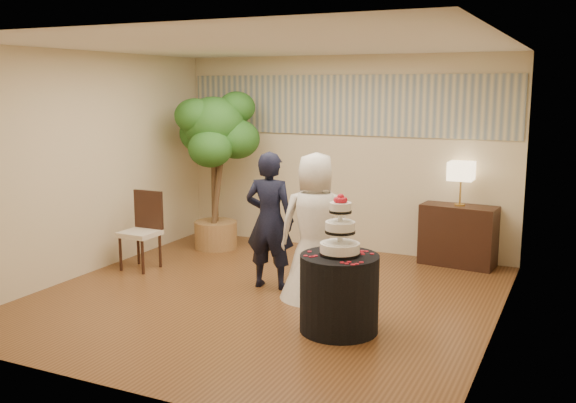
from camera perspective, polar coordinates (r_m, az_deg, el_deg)
The scene contains 15 objects.
floor at distance 7.38m, azimuth -2.05°, elevation -8.49°, with size 5.00×5.00×0.00m, color brown.
ceiling at distance 7.00m, azimuth -2.20°, elevation 13.76°, with size 5.00×5.00×0.00m, color white.
wall_back at distance 9.33m, azimuth 4.96°, elevation 4.24°, with size 5.00×0.06×2.80m, color beige.
wall_front at distance 5.00m, azimuth -15.38°, elevation -1.31°, with size 5.00×0.06×2.80m, color beige.
wall_left at distance 8.49m, azimuth -17.31°, elevation 3.22°, with size 0.06×5.00×2.80m, color beige.
wall_right at distance 6.32m, azimuth 18.45°, elevation 0.89°, with size 0.06×5.00×2.80m, color beige.
mural_border at distance 9.27m, azimuth 4.98°, elevation 8.53°, with size 4.90×0.02×0.85m, color #A0A394.
groom at distance 7.53m, azimuth -1.64°, elevation -1.69°, with size 0.59×0.39×1.63m, color black.
bride at distance 7.17m, azimuth 2.45°, elevation -2.19°, with size 0.81×0.80×1.66m, color white.
cake_table at distance 6.32m, azimuth 4.57°, elevation -8.12°, with size 0.77×0.77×0.76m, color black.
wedding_cake at distance 6.14m, azimuth 4.66°, elevation -2.07°, with size 0.39×0.39×0.60m, color white, non-canonical shape.
console at distance 8.85m, azimuth 14.89°, elevation -2.93°, with size 0.97×0.43×0.81m, color black.
table_lamp at distance 8.72m, azimuth 15.10°, elevation 1.53°, with size 0.32×0.32×0.58m, color beige, non-canonical shape.
ficus_tree at distance 9.38m, azimuth -6.55°, elevation 2.84°, with size 1.12×1.12×2.34m, color #275E1D, non-canonical shape.
side_chair at distance 8.57m, azimuth -13.06°, elevation -2.59°, with size 0.46×0.48×1.01m, color black, non-canonical shape.
Camera 1 is at (3.21, -6.21, 2.37)m, focal length 40.00 mm.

